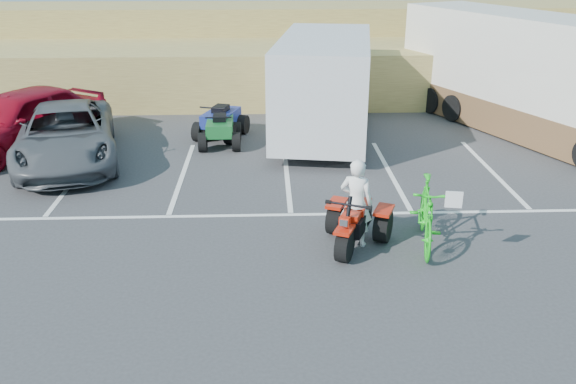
{
  "coord_description": "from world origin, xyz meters",
  "views": [
    {
      "loc": [
        -0.52,
        -9.85,
        5.57
      ],
      "look_at": [
        -0.11,
        1.29,
        1.0
      ],
      "focal_mm": 38.0,
      "sensor_mm": 36.0,
      "label": 1
    }
  ],
  "objects_px": {
    "grey_pickup": "(66,135)",
    "quad_atv_green": "(221,146)",
    "rider": "(356,203)",
    "quad_atv_blue": "(222,137)",
    "green_dirt_bike": "(426,214)",
    "red_car": "(21,120)",
    "cargo_trailer": "(324,84)",
    "red_trike_atv": "(352,247)",
    "rv_motorhome": "(530,84)"
  },
  "relations": [
    {
      "from": "green_dirt_bike",
      "to": "red_car",
      "type": "relative_size",
      "value": 0.43
    },
    {
      "from": "grey_pickup",
      "to": "cargo_trailer",
      "type": "relative_size",
      "value": 0.81
    },
    {
      "from": "red_trike_atv",
      "to": "green_dirt_bike",
      "type": "distance_m",
      "value": 1.58
    },
    {
      "from": "grey_pickup",
      "to": "red_trike_atv",
      "type": "bearing_deg",
      "value": -51.49
    },
    {
      "from": "red_car",
      "to": "quad_atv_green",
      "type": "relative_size",
      "value": 3.28
    },
    {
      "from": "quad_atv_green",
      "to": "green_dirt_bike",
      "type": "bearing_deg",
      "value": -56.99
    },
    {
      "from": "red_trike_atv",
      "to": "rider",
      "type": "relative_size",
      "value": 0.97
    },
    {
      "from": "red_car",
      "to": "green_dirt_bike",
      "type": "bearing_deg",
      "value": -0.34
    },
    {
      "from": "rider",
      "to": "cargo_trailer",
      "type": "bearing_deg",
      "value": -67.41
    },
    {
      "from": "rv_motorhome",
      "to": "green_dirt_bike",
      "type": "bearing_deg",
      "value": -146.8
    },
    {
      "from": "red_trike_atv",
      "to": "green_dirt_bike",
      "type": "bearing_deg",
      "value": 24.78
    },
    {
      "from": "cargo_trailer",
      "to": "grey_pickup",
      "type": "bearing_deg",
      "value": -154.34
    },
    {
      "from": "red_car",
      "to": "rv_motorhome",
      "type": "height_order",
      "value": "rv_motorhome"
    },
    {
      "from": "green_dirt_bike",
      "to": "cargo_trailer",
      "type": "xyz_separation_m",
      "value": [
        -1.33,
        7.44,
        0.96
      ]
    },
    {
      "from": "red_car",
      "to": "quad_atv_blue",
      "type": "relative_size",
      "value": 3.1
    },
    {
      "from": "rv_motorhome",
      "to": "quad_atv_blue",
      "type": "height_order",
      "value": "rv_motorhome"
    },
    {
      "from": "grey_pickup",
      "to": "red_car",
      "type": "xyz_separation_m",
      "value": [
        -1.58,
        1.12,
        0.13
      ]
    },
    {
      "from": "cargo_trailer",
      "to": "rv_motorhome",
      "type": "relative_size",
      "value": 0.68
    },
    {
      "from": "green_dirt_bike",
      "to": "quad_atv_green",
      "type": "height_order",
      "value": "green_dirt_bike"
    },
    {
      "from": "rv_motorhome",
      "to": "rider",
      "type": "bearing_deg",
      "value": -153.7
    },
    {
      "from": "red_car",
      "to": "cargo_trailer",
      "type": "xyz_separation_m",
      "value": [
        8.77,
        1.04,
        0.74
      ]
    },
    {
      "from": "green_dirt_bike",
      "to": "cargo_trailer",
      "type": "distance_m",
      "value": 7.61
    },
    {
      "from": "red_car",
      "to": "grey_pickup",
      "type": "bearing_deg",
      "value": -3.23
    },
    {
      "from": "rider",
      "to": "quad_atv_green",
      "type": "xyz_separation_m",
      "value": [
        -3.08,
        6.48,
        -0.89
      ]
    },
    {
      "from": "rv_motorhome",
      "to": "quad_atv_blue",
      "type": "xyz_separation_m",
      "value": [
        -9.54,
        -0.25,
        -1.53
      ]
    },
    {
      "from": "rv_motorhome",
      "to": "quad_atv_green",
      "type": "relative_size",
      "value": 6.24
    },
    {
      "from": "rider",
      "to": "grey_pickup",
      "type": "xyz_separation_m",
      "value": [
        -7.14,
        5.19,
        -0.13
      ]
    },
    {
      "from": "rider",
      "to": "grey_pickup",
      "type": "distance_m",
      "value": 8.83
    },
    {
      "from": "grey_pickup",
      "to": "quad_atv_green",
      "type": "height_order",
      "value": "grey_pickup"
    },
    {
      "from": "red_car",
      "to": "quad_atv_green",
      "type": "distance_m",
      "value": 5.71
    },
    {
      "from": "red_trike_atv",
      "to": "cargo_trailer",
      "type": "relative_size",
      "value": 0.25
    },
    {
      "from": "red_trike_atv",
      "to": "red_car",
      "type": "bearing_deg",
      "value": 166.29
    },
    {
      "from": "rider",
      "to": "cargo_trailer",
      "type": "distance_m",
      "value": 7.38
    },
    {
      "from": "grey_pickup",
      "to": "red_car",
      "type": "bearing_deg",
      "value": 130.2
    },
    {
      "from": "rider",
      "to": "quad_atv_blue",
      "type": "xyz_separation_m",
      "value": [
        -3.11,
        7.33,
        -0.89
      ]
    },
    {
      "from": "rider",
      "to": "red_car",
      "type": "relative_size",
      "value": 0.34
    },
    {
      "from": "rider",
      "to": "quad_atv_blue",
      "type": "height_order",
      "value": "rider"
    },
    {
      "from": "green_dirt_bike",
      "to": "grey_pickup",
      "type": "distance_m",
      "value": 10.02
    },
    {
      "from": "red_trike_atv",
      "to": "quad_atv_green",
      "type": "height_order",
      "value": "red_trike_atv"
    },
    {
      "from": "rider",
      "to": "green_dirt_bike",
      "type": "bearing_deg",
      "value": -160.91
    },
    {
      "from": "green_dirt_bike",
      "to": "grey_pickup",
      "type": "xyz_separation_m",
      "value": [
        -8.51,
        5.28,
        0.09
      ]
    },
    {
      "from": "cargo_trailer",
      "to": "quad_atv_blue",
      "type": "bearing_deg",
      "value": -170.77
    },
    {
      "from": "green_dirt_bike",
      "to": "red_car",
      "type": "xyz_separation_m",
      "value": [
        -10.1,
        6.4,
        0.22
      ]
    },
    {
      "from": "rv_motorhome",
      "to": "quad_atv_green",
      "type": "xyz_separation_m",
      "value": [
        -9.52,
        -1.09,
        -1.53
      ]
    },
    {
      "from": "green_dirt_bike",
      "to": "quad_atv_green",
      "type": "xyz_separation_m",
      "value": [
        -4.46,
        6.58,
        -0.68
      ]
    },
    {
      "from": "grey_pickup",
      "to": "quad_atv_blue",
      "type": "bearing_deg",
      "value": 13.4
    },
    {
      "from": "red_trike_atv",
      "to": "quad_atv_green",
      "type": "xyz_separation_m",
      "value": [
        -3.03,
        6.62,
        0.0
      ]
    },
    {
      "from": "red_car",
      "to": "quad_atv_green",
      "type": "height_order",
      "value": "red_car"
    },
    {
      "from": "rider",
      "to": "red_car",
      "type": "height_order",
      "value": "red_car"
    },
    {
      "from": "grey_pickup",
      "to": "quad_atv_green",
      "type": "relative_size",
      "value": 3.44
    }
  ]
}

